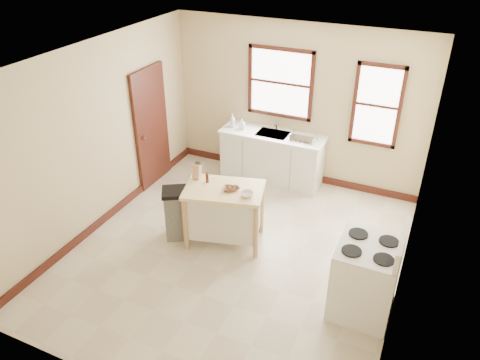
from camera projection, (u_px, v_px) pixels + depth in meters
name	position (u px, v px, depth m)	size (l,w,h in m)	color
floor	(235.00, 252.00, 6.81)	(5.00, 5.00, 0.00)	beige
ceiling	(234.00, 61.00, 5.40)	(5.00, 5.00, 0.00)	white
wall_back	(296.00, 105.00, 8.07)	(4.50, 0.04, 2.80)	tan
wall_left	(97.00, 137.00, 6.91)	(0.04, 5.00, 2.80)	tan
wall_right	(415.00, 207.00, 5.30)	(0.04, 5.00, 2.80)	tan
window_main	(280.00, 83.00, 7.99)	(1.17, 0.06, 1.22)	black
window_side	(377.00, 106.00, 7.47)	(0.77, 0.06, 1.37)	black
door_left	(151.00, 127.00, 8.10)	(0.06, 0.90, 2.10)	black
baseboard_back	(291.00, 173.00, 8.72)	(4.50, 0.04, 0.12)	black
baseboard_left	(111.00, 213.00, 7.57)	(0.04, 5.00, 0.12)	black
sink_counter	(272.00, 157.00, 8.42)	(1.86, 0.62, 0.92)	silver
faucet	(277.00, 124.00, 8.27)	(0.03, 0.03, 0.22)	silver
soap_bottle_a	(232.00, 120.00, 8.37)	(0.10, 0.10, 0.25)	#B2B2B2
soap_bottle_b	(242.00, 124.00, 8.29)	(0.09, 0.09, 0.19)	#B2B2B2
dish_rack	(304.00, 137.00, 7.93)	(0.43, 0.32, 0.11)	silver
kitchen_island	(224.00, 215.00, 6.82)	(1.11, 0.71, 0.91)	#FDD994
knife_block	(197.00, 172.00, 6.80)	(0.10, 0.10, 0.20)	tan
pepper_grinder	(207.00, 178.00, 6.70)	(0.04, 0.04, 0.15)	#472113
bowl_a	(229.00, 189.00, 6.54)	(0.18, 0.18, 0.04)	brown
bowl_b	(234.00, 189.00, 6.56)	(0.14, 0.14, 0.04)	brown
bowl_c	(247.00, 194.00, 6.40)	(0.18, 0.18, 0.06)	silver
trash_bin	(178.00, 213.00, 6.95)	(0.42, 0.35, 0.81)	gray
gas_stove	(366.00, 270.00, 5.54)	(0.77, 0.79, 1.23)	white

